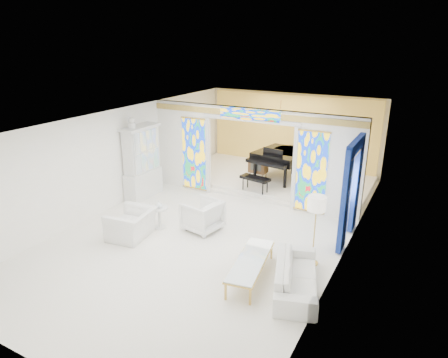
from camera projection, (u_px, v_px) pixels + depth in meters
The scene contains 24 objects.
floor at pixel (220, 223), 11.42m from camera, with size 12.00×12.00×0.00m, color white.
ceiling at pixel (219, 119), 10.42m from camera, with size 7.00×12.00×0.02m, color white.
wall_back at pixel (292, 131), 15.90m from camera, with size 7.00×0.02×3.00m, color white.
wall_front at pixel (24, 286), 5.95m from camera, with size 7.00×0.02×3.00m, color white.
wall_left at pixel (122, 156), 12.49m from camera, with size 0.02×12.00×3.00m, color white.
wall_right at pixel (350, 196), 9.35m from camera, with size 0.02×12.00×3.00m, color white.
partition_wall at pixel (250, 151), 12.53m from camera, with size 7.00×0.22×3.00m.
stained_glass_left at pixel (194, 154), 13.47m from camera, with size 0.90×0.04×2.40m, color gold.
stained_glass_right at pixel (312, 172), 11.64m from camera, with size 0.90×0.04×2.40m, color gold.
stained_glass_transom at pixel (250, 114), 12.05m from camera, with size 2.00×0.04×0.34m, color gold.
alcove_platform at pixel (273, 178), 14.79m from camera, with size 6.80×3.80×0.18m, color white.
gold_curtain_back at pixel (291, 132), 15.80m from camera, with size 6.70×0.10×2.90m, color #F0C253.
chandelier at pixel (280, 113), 13.80m from camera, with size 0.48×0.48×0.30m, color #BA9341.
blue_drapes at pixel (352, 183), 9.95m from camera, with size 0.14×1.85×2.65m.
china_cabinet at pixel (142, 163), 12.97m from camera, with size 0.56×1.46×2.72m.
armchair_left at pixel (132, 224), 10.49m from camera, with size 1.15×1.01×0.75m, color white.
armchair_right at pixel (202, 215), 10.88m from camera, with size 0.91×0.94×0.85m, color white.
sofa at pixel (296, 275), 8.32m from camera, with size 2.16×0.84×0.63m, color white.
side_table at pixel (159, 215), 10.99m from camera, with size 0.63×0.63×0.61m.
vase at pixel (159, 204), 10.89m from camera, with size 0.19×0.19×0.20m, color silver.
coffee_table at pixel (251, 261), 8.68m from camera, with size 0.93×2.08×0.45m.
floor_lamp at pixel (317, 207), 8.89m from camera, with size 0.46×0.46×1.69m.
grand_piano at pixel (287, 156), 14.26m from camera, with size 2.28×3.20×1.24m.
tv_console at pixel (258, 165), 14.40m from camera, with size 0.64×0.44×0.73m.
Camera 1 is at (5.04, -9.05, 4.98)m, focal length 32.00 mm.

